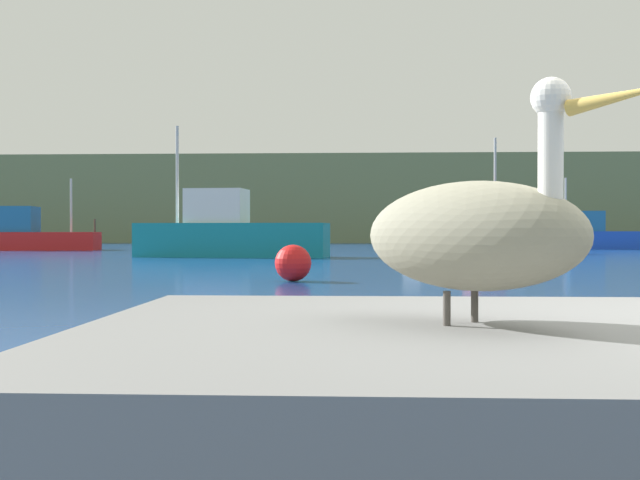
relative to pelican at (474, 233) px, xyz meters
name	(u,v)px	position (x,y,z in m)	size (l,w,h in m)	color
hillside_backdrop	(377,201)	(1.26, 67.59, 2.72)	(140.00, 12.95, 7.47)	#6B7A51
pier_dock	(471,406)	(-0.01, 0.01, -0.69)	(3.10, 2.71, 0.65)	gray
pelican	(474,233)	(0.00, 0.00, 0.00)	(1.13, 1.16, 0.93)	gray
fishing_boat_red	(27,235)	(-17.97, 37.23, -0.20)	(7.09, 3.16, 3.80)	red
fishing_boat_white	(469,236)	(4.56, 32.18, -0.21)	(5.53, 3.58, 5.26)	white
fishing_boat_blue	(592,235)	(12.62, 40.96, -0.24)	(5.37, 2.31, 4.00)	blue
fishing_boat_teal	(229,233)	(-5.48, 27.05, -0.08)	(7.60, 2.71, 5.16)	teal
mooring_buoy	(293,263)	(-1.76, 12.54, -0.64)	(0.74, 0.74, 0.74)	red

